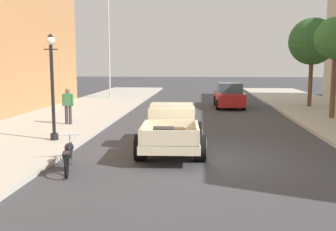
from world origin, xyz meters
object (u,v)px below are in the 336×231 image
motorcycle_parked (69,155)px  car_background_red (229,96)px  pedestrian_sidewalk_left (68,104)px  street_tree_third (312,42)px  street_tree_second (336,39)px  flagpole (111,27)px  hotrod_truck_cream (172,128)px  street_lamp_near (52,79)px

motorcycle_parked → car_background_red: 16.69m
motorcycle_parked → car_background_red: car_background_red is taller
motorcycle_parked → pedestrian_sidewalk_left: 7.51m
street_tree_third → pedestrian_sidewalk_left: bearing=-147.3°
pedestrian_sidewalk_left → street_tree_second: (12.81, 3.07, 3.04)m
car_background_red → flagpole: 11.36m
street_tree_second → motorcycle_parked: bearing=-135.6°
hotrod_truck_cream → car_background_red: size_ratio=1.15×
hotrod_truck_cream → pedestrian_sidewalk_left: bearing=140.7°
pedestrian_sidewalk_left → flagpole: bearing=94.2°
car_background_red → street_tree_third: size_ratio=0.77×
hotrod_truck_cream → street_lamp_near: street_lamp_near is taller
motorcycle_parked → pedestrian_sidewalk_left: size_ratio=1.25×
hotrod_truck_cream → street_tree_second: street_tree_second is taller
pedestrian_sidewalk_left → street_lamp_near: street_lamp_near is taller
street_tree_second → hotrod_truck_cream: bearing=-136.9°
motorcycle_parked → street_tree_second: bearing=44.4°
car_background_red → street_lamp_near: (-7.26, -12.32, 1.62)m
car_background_red → motorcycle_parked: bearing=-109.4°
motorcycle_parked → street_tree_third: size_ratio=0.37×
motorcycle_parked → street_lamp_near: size_ratio=0.54×
car_background_red → pedestrian_sidewalk_left: bearing=-132.7°
motorcycle_parked → street_lamp_near: street_lamp_near is taller
pedestrian_sidewalk_left → street_tree_second: street_tree_second is taller
hotrod_truck_cream → street_lamp_near: size_ratio=1.30×
flagpole → hotrod_truck_cream: bearing=-71.0°
street_lamp_near → flagpole: flagpole is taller
hotrod_truck_cream → car_background_red: bearing=77.3°
pedestrian_sidewalk_left → street_tree_second: size_ratio=0.32×
street_tree_second → street_lamp_near: bearing=-150.9°
pedestrian_sidewalk_left → street_tree_third: (13.16, 8.46, 3.20)m
flagpole → street_tree_third: flagpole is taller
hotrod_truck_cream → pedestrian_sidewalk_left: pedestrian_sidewalk_left is taller
street_lamp_near → street_tree_third: size_ratio=0.68×
pedestrian_sidewalk_left → street_tree_second: bearing=13.5°
hotrod_truck_cream → car_background_red: 13.16m
car_background_red → street_tree_third: (5.17, -0.21, 3.52)m
hotrod_truck_cream → motorcycle_parked: hotrod_truck_cream is taller
pedestrian_sidewalk_left → flagpole: flagpole is taller
car_background_red → flagpole: (-8.98, 4.83, 5.00)m
car_background_red → flagpole: bearing=151.7°
motorcycle_parked → hotrod_truck_cream: bearing=47.8°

